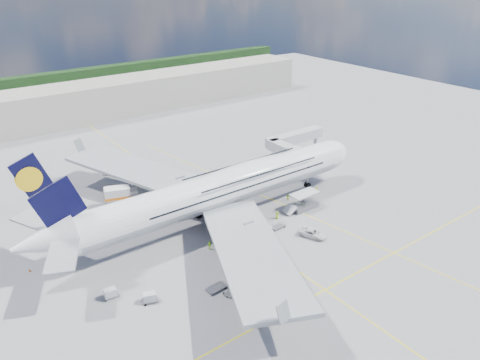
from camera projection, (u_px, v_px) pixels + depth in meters
ground at (251, 238)px, 91.58m from camera, size 300.00×300.00×0.00m
taxi_line_main at (251, 238)px, 91.58m from camera, size 0.25×220.00×0.01m
taxi_line_cross at (325, 290)px, 77.02m from camera, size 120.00×0.25×0.01m
taxi_line_diag at (272, 200)px, 106.44m from camera, size 14.16×99.06×0.01m
airliner at (222, 188)px, 96.11m from camera, size 77.26×79.15×23.71m
jet_bridge at (292, 144)px, 120.09m from camera, size 18.80×12.10×8.50m
cargo_loader at (303, 203)px, 102.27m from camera, size 8.53×3.20×3.67m
terminal at (79, 103)px, 158.19m from camera, size 180.00×16.00×12.00m
tree_line at (132, 72)px, 213.46m from camera, size 160.00×6.00×8.00m
dolly_row_a at (150, 297)px, 73.95m from camera, size 2.91×2.20×1.64m
dolly_row_b at (231, 292)px, 76.11m from camera, size 3.04×2.30×0.40m
dolly_row_c at (216, 288)px, 76.98m from camera, size 3.52×2.06×0.50m
dolly_back at (110, 293)px, 74.94m from camera, size 2.71×1.63×1.64m
dolly_nose_far at (278, 226)px, 94.93m from camera, size 3.32×1.94×0.47m
dolly_nose_near at (267, 231)px, 92.04m from camera, size 3.22×2.35×1.83m
baggage_tug at (232, 262)px, 83.08m from camera, size 3.00×2.29×1.70m
catering_truck_inner at (121, 197)px, 103.15m from camera, size 8.12×4.93×4.52m
catering_truck_outer at (113, 167)px, 119.46m from camera, size 6.13×2.95×3.53m
service_van at (313, 233)px, 91.75m from camera, size 4.37×5.99×1.51m
crew_nose at (316, 190)px, 109.20m from camera, size 0.73×0.59×1.74m
crew_loader at (288, 197)px, 105.69m from camera, size 1.06×1.03×1.72m
crew_wing at (210, 245)px, 87.67m from camera, size 0.67×1.09×1.73m
crew_van at (277, 215)px, 98.22m from camera, size 0.84×0.99×1.72m
crew_tug at (280, 291)px, 75.44m from camera, size 1.09×0.63×1.69m
cone_nose at (332, 160)px, 127.27m from camera, size 0.44×0.44×0.56m
cone_wing_left_inner at (135, 207)px, 102.63m from camera, size 0.44×0.44×0.55m
cone_wing_left_outer at (130, 181)px, 114.86m from camera, size 0.46×0.46×0.58m
cone_wing_right_inner at (255, 272)px, 80.97m from camera, size 0.44×0.44×0.56m
cone_wing_right_outer at (247, 303)px, 73.49m from camera, size 0.50×0.50×0.64m
cone_tail at (30, 270)px, 81.53m from camera, size 0.41×0.41×0.52m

